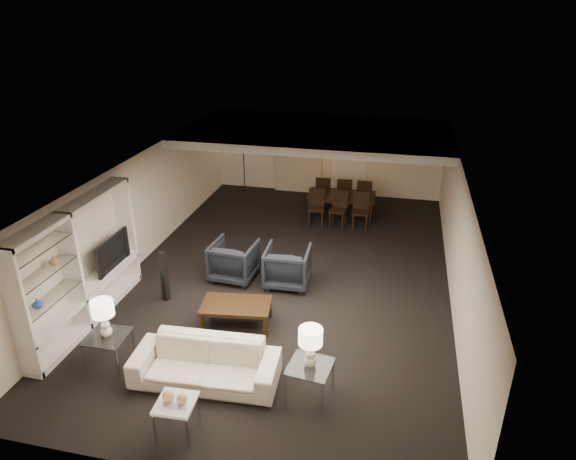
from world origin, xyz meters
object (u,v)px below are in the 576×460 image
(armchair_left, at_px, (234,260))
(chair_nm, at_px, (338,210))
(floor_lamp, at_px, (244,163))
(vase_blue, at_px, (37,303))
(chair_nl, at_px, (316,208))
(pendant_light, at_px, (328,151))
(television, at_px, (108,252))
(chair_fm, at_px, (344,193))
(floor_speaker, at_px, (164,276))
(marble_table, at_px, (177,417))
(dining_table, at_px, (341,206))
(armchair_right, at_px, (288,266))
(table_lamp_right, at_px, (310,348))
(vase_amber, at_px, (54,260))
(coffee_table, at_px, (237,314))
(chair_nr, at_px, (360,211))
(side_table_left, at_px, (110,351))
(sofa, at_px, (205,363))
(chair_fr, at_px, (365,195))
(table_lamp_left, at_px, (104,319))
(chair_fl, at_px, (324,192))
(side_table_right, at_px, (310,381))

(armchair_left, bearing_deg, chair_nm, -114.61)
(armchair_left, relative_size, floor_lamp, 0.53)
(vase_blue, xyz_separation_m, chair_nl, (3.43, 6.76, -0.66))
(pendant_light, distance_m, television, 6.42)
(chair_fm, bearing_deg, floor_speaker, 56.21)
(marble_table, bearing_deg, floor_lamp, 101.89)
(dining_table, bearing_deg, armchair_right, -101.12)
(armchair_right, height_order, table_lamp_right, table_lamp_right)
(vase_amber, bearing_deg, coffee_table, 22.39)
(armchair_right, bearing_deg, chair_nr, -112.80)
(chair_nl, height_order, chair_fm, same)
(television, bearing_deg, chair_nr, -44.50)
(table_lamp_right, height_order, floor_speaker, table_lamp_right)
(side_table_left, height_order, floor_lamp, floor_lamp)
(sofa, xyz_separation_m, chair_fr, (1.83, 7.93, 0.14))
(marble_table, relative_size, chair_nl, 0.55)
(marble_table, relative_size, chair_fm, 0.55)
(side_table_left, xyz_separation_m, table_lamp_left, (0.00, 0.00, 0.63))
(sofa, distance_m, marble_table, 1.10)
(dining_table, height_order, chair_fm, chair_fm)
(table_lamp_left, bearing_deg, chair_fl, 73.60)
(sofa, distance_m, coffee_table, 1.60)
(marble_table, bearing_deg, armchair_right, 82.23)
(armchair_left, xyz_separation_m, floor_speaker, (-1.10, -1.15, 0.10))
(chair_nl, distance_m, floor_lamp, 3.59)
(side_table_right, distance_m, table_lamp_left, 3.46)
(floor_lamp, bearing_deg, marble_table, -78.11)
(chair_fr, height_order, floor_lamp, floor_lamp)
(sofa, height_order, armchair_right, armchair_right)
(sofa, relative_size, dining_table, 1.26)
(floor_lamp, bearing_deg, vase_amber, -94.64)
(armchair_left, xyz_separation_m, chair_fl, (1.23, 4.63, 0.05))
(pendant_light, relative_size, armchair_right, 0.54)
(chair_nl, relative_size, chair_nm, 1.00)
(vase_blue, height_order, chair_fm, vase_blue)
(vase_blue, xyz_separation_m, chair_fl, (3.43, 8.06, -0.66))
(vase_blue, distance_m, chair_nm, 7.89)
(sofa, height_order, side_table_right, sofa)
(marble_table, distance_m, chair_fm, 9.12)
(vase_amber, xyz_separation_m, floor_speaker, (1.09, 1.70, -1.11))
(sofa, relative_size, side_table_left, 3.64)
(sofa, height_order, television, television)
(pendant_light, xyz_separation_m, chair_fm, (0.42, 0.72, -1.43))
(table_lamp_right, bearing_deg, sofa, 180.00)
(vase_amber, height_order, floor_speaker, vase_amber)
(chair_nm, xyz_separation_m, floor_lamp, (-3.34, 2.28, 0.41))
(television, distance_m, chair_fl, 6.90)
(armchair_left, bearing_deg, vase_blue, 61.61)
(table_lamp_right, distance_m, vase_blue, 4.50)
(sofa, distance_m, side_table_left, 1.70)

